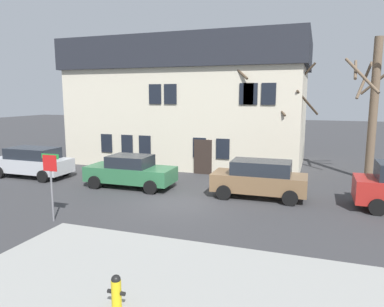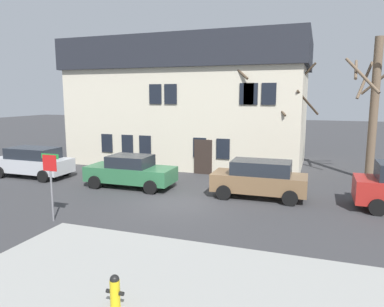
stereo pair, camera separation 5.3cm
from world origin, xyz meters
name	(u,v)px [view 1 (the left image)]	position (x,y,z in m)	size (l,w,h in m)	color
ground_plane	(176,202)	(0.00, 0.00, 0.00)	(120.00, 120.00, 0.00)	#38383A
building_main	(191,102)	(-2.88, 10.12, 4.28)	(16.09, 8.58, 8.42)	beige
tree_bare_near	(243,102)	(1.40, 7.44, 4.30)	(2.60, 3.06, 8.15)	#4C3D2D
tree_bare_mid	(289,120)	(4.19, 7.49, 3.31)	(3.34, 3.09, 6.63)	#4C3D2D
tree_bare_far	(373,104)	(8.59, 7.62, 4.25)	(3.27, 3.28, 7.82)	brown
car_silver_wagon	(32,162)	(-9.79, 1.98, 0.90)	(4.60, 2.07, 1.73)	#B7BABF
car_green_sedan	(130,171)	(-3.24, 1.75, 0.84)	(4.60, 2.09, 1.66)	#2D6B42
car_brown_wagon	(260,178)	(3.37, 1.99, 0.91)	(4.33, 2.02, 1.75)	brown
fire_hydrant	(116,291)	(1.83, -8.10, 0.51)	(0.42, 0.22, 0.75)	gold
street_sign_pole	(51,174)	(-3.49, -3.80, 1.81)	(0.76, 0.07, 2.58)	slate
bicycle_leaning	(121,163)	(-6.13, 5.77, 0.37)	(1.71, 0.49, 1.03)	black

